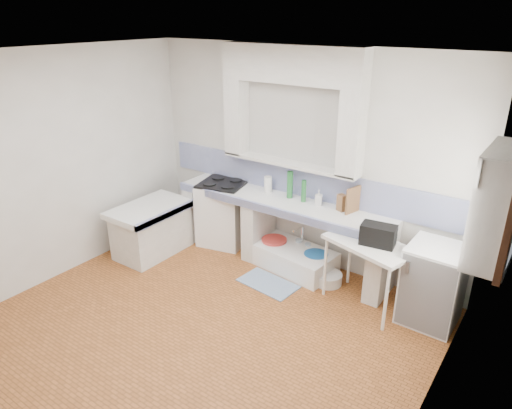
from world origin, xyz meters
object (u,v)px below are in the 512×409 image
Objects in this scene: stove at (224,214)px; side_table at (367,274)px; fridge at (433,284)px; sink at (293,259)px.

side_table is (2.32, -0.31, -0.05)m from stove.
stove is 1.00× the size of fridge.
stove reaches higher than side_table.
fridge is (1.79, -0.11, 0.32)m from sink.
sink is at bearing 177.68° from fridge.
side_table is at bearing -5.59° from sink.
sink is 1.82m from fridge.
fridge is at bearing -16.63° from stove.
stove reaches higher than sink.
sink is at bearing -16.50° from stove.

